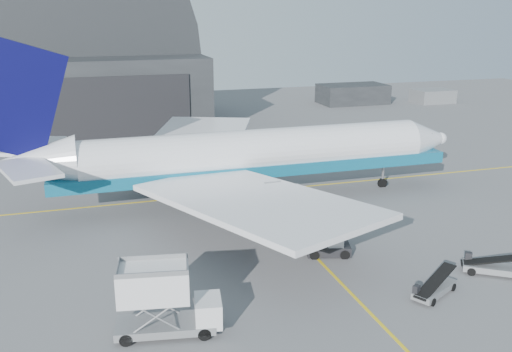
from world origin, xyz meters
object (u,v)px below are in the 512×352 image
object	(u,v)px
airliner	(238,156)
belt_loader_a	(434,288)
belt_loader_b	(494,267)
catering_truck	(164,301)
pushback_tug	(329,247)

from	to	relation	value
airliner	belt_loader_a	bearing A→B (deg)	-71.89
airliner	belt_loader_b	size ratio (longest dim) A/B	10.58
catering_truck	belt_loader_b	size ratio (longest dim) A/B	1.46
catering_truck	pushback_tug	bearing A→B (deg)	37.59
airliner	belt_loader_a	size ratio (longest dim) A/B	11.47
airliner	catering_truck	bearing A→B (deg)	-115.77
airliner	belt_loader_b	xyz separation A→B (m)	(14.11, -22.29, -4.32)
catering_truck	belt_loader_b	xyz separation A→B (m)	(25.30, 0.89, -1.71)
catering_truck	belt_loader_b	bearing A→B (deg)	11.35
airliner	belt_loader_a	xyz separation A→B (m)	(7.80, -23.85, -4.37)
catering_truck	belt_loader_a	distance (m)	19.09
airliner	belt_loader_a	world-z (taller)	airliner
pushback_tug	catering_truck	bearing A→B (deg)	-136.30
catering_truck	belt_loader_a	world-z (taller)	catering_truck
airliner	pushback_tug	world-z (taller)	airliner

